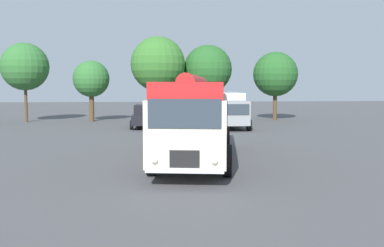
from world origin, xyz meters
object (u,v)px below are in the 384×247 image
Objects in this scene: car_mid_left at (186,116)px; box_van at (228,109)px; vintage_bus at (195,115)px; car_near_left at (145,116)px.

car_mid_left is 3.08m from box_van.
vintage_bus reaches higher than car_near_left.
vintage_bus is 13.71m from car_mid_left.
box_van is (5.92, -0.58, 0.52)m from car_near_left.
car_near_left is 5.97m from box_van.
car_mid_left is (0.62, 13.65, -1.05)m from vintage_bus.
box_van is (3.65, 13.50, -0.53)m from vintage_bus.
vintage_bus reaches higher than car_mid_left.
car_near_left is 2.92m from car_mid_left.
vintage_bus is 14.30m from car_near_left.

